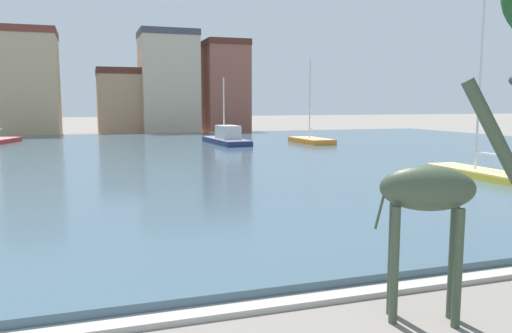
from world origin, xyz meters
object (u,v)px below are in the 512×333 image
at_px(sailboat_navy, 224,140).
at_px(sailboat_orange, 309,142).
at_px(sailboat_yellow, 472,174).
at_px(giraffe_statue, 435,193).

xyz_separation_m(sailboat_navy, sailboat_orange, (7.59, -1.65, -0.21)).
bearing_deg(sailboat_yellow, giraffe_statue, -133.87).
bearing_deg(sailboat_navy, sailboat_orange, -12.28).
xyz_separation_m(giraffe_statue, sailboat_yellow, (12.57, 13.07, -1.96)).
height_order(sailboat_navy, sailboat_yellow, sailboat_yellow).
height_order(sailboat_yellow, sailboat_orange, sailboat_yellow).
bearing_deg(sailboat_orange, giraffe_statue, -111.13).
xyz_separation_m(sailboat_yellow, sailboat_orange, (1.03, 22.10, 0.02)).
bearing_deg(sailboat_orange, sailboat_yellow, -92.66).
xyz_separation_m(giraffe_statue, sailboat_orange, (13.59, 35.17, -1.94)).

